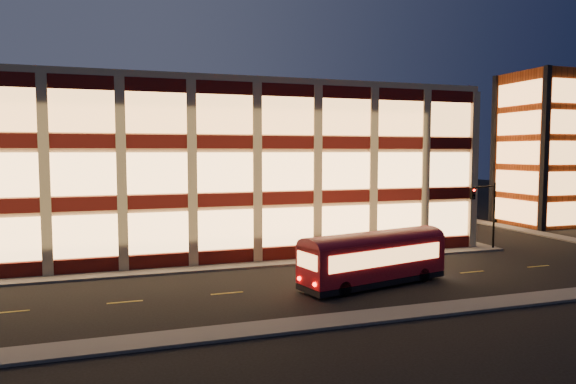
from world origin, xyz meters
name	(u,v)px	position (x,y,z in m)	size (l,w,h in m)	color
ground	(238,270)	(0.00, 0.00, 0.00)	(200.00, 200.00, 0.00)	black
sidewalk_office_south	(195,269)	(-3.00, 1.00, 0.07)	(54.00, 2.00, 0.15)	#514F4C
sidewalk_office_east	(396,224)	(23.00, 17.00, 0.07)	(2.00, 30.00, 0.15)	#514F4C
sidewalk_tower_west	(473,221)	(34.00, 17.00, 0.07)	(2.00, 30.00, 0.15)	#514F4C
sidewalk_near	(294,325)	(0.00, -13.00, 0.07)	(100.00, 2.00, 0.15)	#514F4C
office_building	(173,166)	(-2.91, 16.91, 7.25)	(50.45, 30.45, 14.50)	tan
stair_tower	(545,149)	(39.95, 11.95, 8.99)	(8.60, 8.60, 18.00)	#8C3814
traffic_signal_far	(487,205)	(22.21, 0.24, 4.11)	(3.79, 1.87, 6.00)	black
trolley_bus	(374,255)	(7.53, -6.98, 1.96)	(10.75, 4.99, 3.53)	maroon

